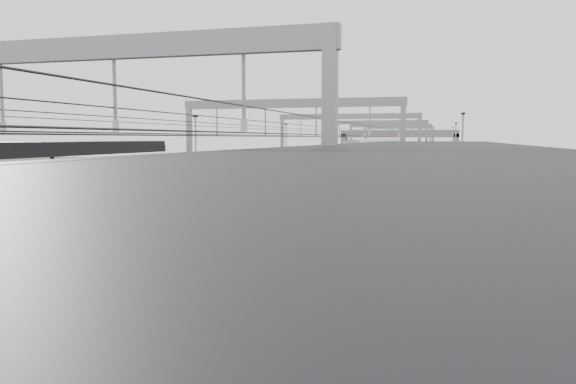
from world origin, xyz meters
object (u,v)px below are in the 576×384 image
Objects in this scene: train at (380,168)px; signal_green at (347,159)px; bench at (459,285)px; overbridge at (399,138)px.

signal_green is (-6.70, 17.16, 0.34)m from train.
train is at bearing 98.69° from bench.
overbridge is 94.55m from bench.
bench is at bearing -84.57° from overbridge.
train reaches higher than signal_green.
signal_green is at bearing 102.12° from bench.
bench is at bearing -81.31° from train.
train is 14.01× the size of signal_green.
train is (1.50, -45.41, -3.24)m from overbridge.
bench is (7.44, -48.64, -0.49)m from train.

